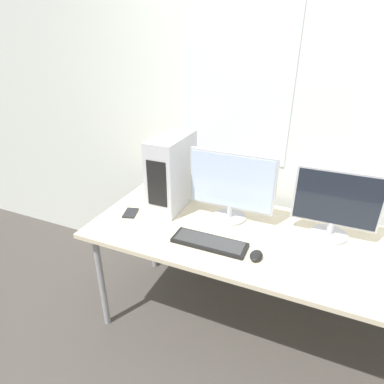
{
  "coord_description": "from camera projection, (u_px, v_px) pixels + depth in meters",
  "views": [
    {
      "loc": [
        0.04,
        -1.15,
        1.79
      ],
      "look_at": [
        -0.64,
        0.41,
        0.95
      ],
      "focal_mm": 30.0,
      "sensor_mm": 36.0,
      "label": 1
    }
  ],
  "objects": [
    {
      "name": "wall_back",
      "position": [
        325.0,
        115.0,
        1.94
      ],
      "size": [
        8.0,
        0.07,
        2.7
      ],
      "color": "silver",
      "rests_on": "ground_plane"
    },
    {
      "name": "desk",
      "position": [
        298.0,
        252.0,
        1.78
      ],
      "size": [
        2.43,
        0.82,
        0.75
      ],
      "color": "beige",
      "rests_on": "ground_plane"
    },
    {
      "name": "pc_tower",
      "position": [
        172.0,
        172.0,
        2.07
      ],
      "size": [
        0.18,
        0.4,
        0.48
      ],
      "color": "silver",
      "rests_on": "desk"
    },
    {
      "name": "monitor_main",
      "position": [
        231.0,
        185.0,
        1.92
      ],
      "size": [
        0.52,
        0.2,
        0.43
      ],
      "color": "#B7B7BC",
      "rests_on": "desk"
    },
    {
      "name": "monitor_right_near",
      "position": [
        336.0,
        203.0,
        1.75
      ],
      "size": [
        0.45,
        0.2,
        0.4
      ],
      "color": "#B7B7BC",
      "rests_on": "desk"
    },
    {
      "name": "keyboard",
      "position": [
        209.0,
        242.0,
        1.76
      ],
      "size": [
        0.41,
        0.14,
        0.02
      ],
      "color": "black",
      "rests_on": "desk"
    },
    {
      "name": "mouse",
      "position": [
        256.0,
        256.0,
        1.65
      ],
      "size": [
        0.06,
        0.1,
        0.03
      ],
      "color": "black",
      "rests_on": "desk"
    },
    {
      "name": "cell_phone",
      "position": [
        131.0,
        213.0,
        2.07
      ],
      "size": [
        0.11,
        0.14,
        0.01
      ],
      "rotation": [
        0.0,
        0.0,
        0.29
      ],
      "color": "#232328",
      "rests_on": "desk"
    }
  ]
}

